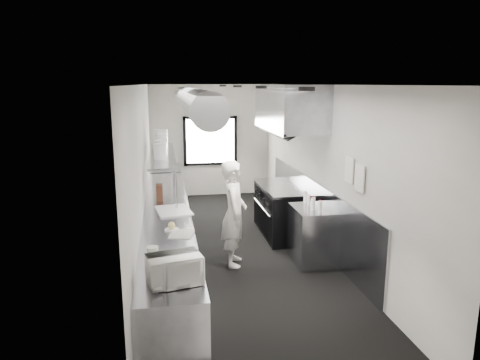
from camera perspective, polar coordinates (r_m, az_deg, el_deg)
name	(u,v)px	position (r m, az deg, el deg)	size (l,w,h in m)	color
floor	(236,250)	(7.75, -0.54, -9.03)	(3.00, 8.00, 0.01)	black
ceiling	(235,85)	(7.22, -0.59, 12.16)	(3.00, 8.00, 0.01)	silver
wall_back	(210,141)	(11.27, -3.84, 5.05)	(3.00, 0.02, 2.80)	beige
wall_front	(317,267)	(3.62, 9.83, -10.96)	(3.00, 0.02, 2.80)	beige
wall_left	(143,174)	(7.27, -12.32, 0.77)	(0.02, 8.00, 2.80)	beige
wall_right	(322,168)	(7.73, 10.47, 1.53)	(0.02, 8.00, 2.80)	beige
wall_cladding	(313,211)	(8.20, 9.39, -3.93)	(0.03, 5.50, 1.10)	gray
hvac_duct	(190,100)	(7.54, -6.42, 10.19)	(0.40, 0.40, 6.40)	gray
service_window	(210,141)	(11.24, -3.82, 5.03)	(1.36, 0.05, 1.25)	white
exhaust_hood	(289,108)	(8.15, 6.34, 9.22)	(0.81, 2.20, 0.88)	gray
prep_counter	(168,239)	(7.03, -9.25, -7.54)	(0.70, 6.00, 0.90)	gray
pass_shelf	(163,155)	(8.22, -9.93, 3.15)	(0.45, 3.00, 0.68)	gray
range	(284,210)	(8.46, 5.65, -3.88)	(0.88, 1.60, 0.94)	black
bottle_station	(314,235)	(7.22, 9.47, -7.01)	(0.65, 0.80, 0.90)	gray
far_work_table	(166,186)	(10.59, -9.51, -0.78)	(0.70, 1.20, 0.90)	gray
notice_sheet_a	(349,170)	(6.59, 13.87, 1.29)	(0.02, 0.28, 0.38)	silver
notice_sheet_b	(359,178)	(6.29, 15.11, 0.24)	(0.02, 0.28, 0.38)	silver
line_cook	(234,213)	(6.93, -0.79, -4.30)	(0.61, 0.40, 1.67)	silver
microwave	(174,269)	(4.46, -8.45, -11.30)	(0.48, 0.36, 0.29)	white
deli_tub_a	(158,261)	(4.94, -10.54, -10.17)	(0.14, 0.14, 0.10)	#B8C5B6
deli_tub_b	(153,251)	(5.23, -11.16, -8.93)	(0.13, 0.13, 0.09)	#B8C5B6
newspaper	(182,234)	(5.85, -7.51, -6.90)	(0.29, 0.37, 0.01)	beige
small_plate	(172,230)	(6.03, -8.77, -6.32)	(0.19, 0.19, 0.02)	white
pastry	(172,225)	(6.01, -8.79, -5.80)	(0.10, 0.10, 0.10)	#E1CB76
cutting_board	(173,211)	(6.89, -8.55, -3.91)	(0.49, 0.65, 0.02)	silver
knife_block	(159,192)	(7.55, -10.32, -1.59)	(0.11, 0.24, 0.26)	#512B1C
plate_stack_a	(160,151)	(7.59, -10.23, 3.64)	(0.22, 0.22, 0.26)	white
plate_stack_b	(161,148)	(7.87, -10.10, 4.02)	(0.22, 0.22, 0.28)	white
plate_stack_c	(161,143)	(8.41, -10.11, 4.74)	(0.24, 0.24, 0.34)	white
plate_stack_d	(161,139)	(8.83, -10.10, 5.23)	(0.25, 0.25, 0.38)	white
squeeze_bottle_a	(320,207)	(6.81, 10.25, -3.46)	(0.06, 0.06, 0.18)	silver
squeeze_bottle_b	(313,205)	(6.93, 9.32, -3.14)	(0.06, 0.06, 0.18)	silver
squeeze_bottle_c	(313,203)	(7.02, 9.41, -2.95)	(0.06, 0.06, 0.18)	silver
squeeze_bottle_d	(309,200)	(7.22, 8.80, -2.59)	(0.05, 0.05, 0.16)	silver
squeeze_bottle_e	(305,197)	(7.35, 8.42, -2.20)	(0.06, 0.06, 0.19)	silver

